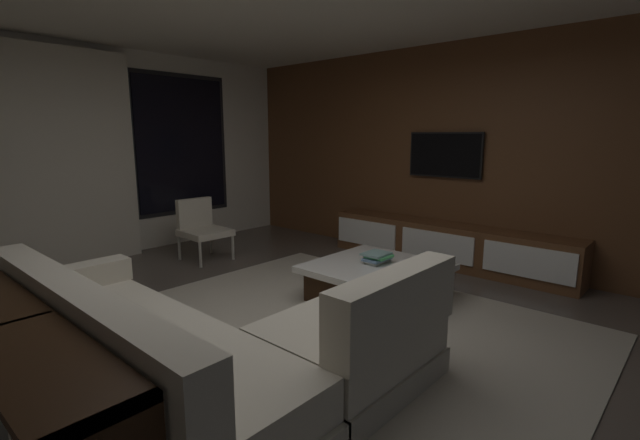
{
  "coord_description": "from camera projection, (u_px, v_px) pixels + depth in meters",
  "views": [
    {
      "loc": [
        -2.24,
        -2.34,
        1.59
      ],
      "look_at": [
        1.16,
        0.73,
        0.72
      ],
      "focal_mm": 24.99,
      "sensor_mm": 36.0,
      "label": 1
    }
  ],
  "objects": [
    {
      "name": "floor",
      "position": [
        290.0,
        343.0,
        3.47
      ],
      "size": [
        9.2,
        9.2,
        0.0
      ],
      "primitive_type": "plane",
      "color": "#564C44"
    },
    {
      "name": "coffee_table",
      "position": [
        376.0,
        282.0,
        4.33
      ],
      "size": [
        1.16,
        1.16,
        0.36
      ],
      "color": "black",
      "rests_on": "floor"
    },
    {
      "name": "console_table_behind_couch",
      "position": [
        15.0,
        386.0,
        2.11
      ],
      "size": [
        0.4,
        2.1,
        0.74
      ],
      "color": "black",
      "rests_on": "floor"
    },
    {
      "name": "accent_chair_near_window",
      "position": [
        201.0,
        226.0,
        5.76
      ],
      "size": [
        0.55,
        0.57,
        0.78
      ],
      "color": "#B2ADA0",
      "rests_on": "floor"
    },
    {
      "name": "mounted_tv",
      "position": [
        445.0,
        155.0,
        5.53
      ],
      "size": [
        0.05,
        0.96,
        0.56
      ],
      "color": "black"
    },
    {
      "name": "media_wall",
      "position": [
        468.0,
        155.0,
        5.45
      ],
      "size": [
        0.12,
        7.8,
        2.7
      ],
      "color": "brown",
      "rests_on": "floor"
    },
    {
      "name": "back_wall_with_window",
      "position": [
        83.0,
        155.0,
        5.55
      ],
      "size": [
        6.6,
        0.3,
        2.7
      ],
      "color": "silver",
      "rests_on": "floor"
    },
    {
      "name": "book_stack_on_coffee_table",
      "position": [
        377.0,
        258.0,
        4.35
      ],
      "size": [
        0.29,
        0.23,
        0.1
      ],
      "color": "beige",
      "rests_on": "coffee_table"
    },
    {
      "name": "area_rug",
      "position": [
        329.0,
        331.0,
        3.66
      ],
      "size": [
        3.2,
        3.8,
        0.01
      ],
      "primitive_type": "cube",
      "color": "#ADA391",
      "rests_on": "floor"
    },
    {
      "name": "sectional_couch",
      "position": [
        199.0,
        352.0,
        2.72
      ],
      "size": [
        1.98,
        2.5,
        0.82
      ],
      "color": "#B1A997",
      "rests_on": "floor"
    },
    {
      "name": "media_console",
      "position": [
        448.0,
        246.0,
        5.48
      ],
      "size": [
        0.46,
        3.1,
        0.52
      ],
      "color": "brown",
      "rests_on": "floor"
    }
  ]
}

